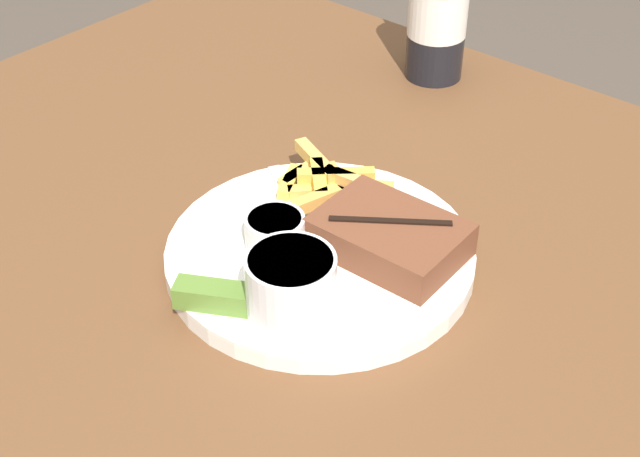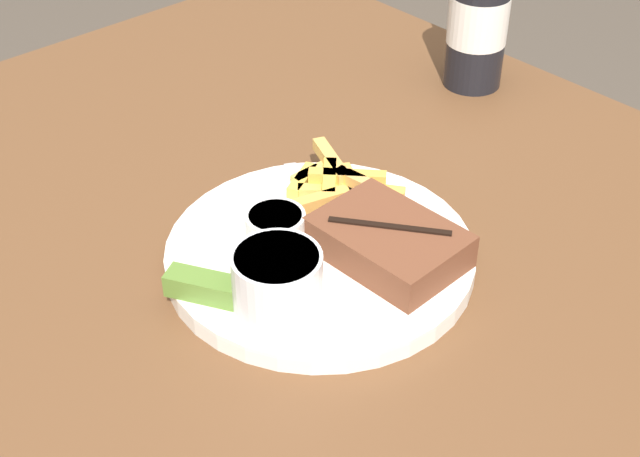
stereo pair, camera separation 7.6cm
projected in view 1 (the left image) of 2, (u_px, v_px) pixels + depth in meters
The scene contains 9 objects.
dining_table at pixel (320, 343), 0.84m from camera, with size 1.11×0.89×0.76m.
dinner_plate at pixel (320, 255), 0.78m from camera, with size 0.27×0.27×0.02m.
steak_portion at pixel (390, 236), 0.76m from camera, with size 0.13×0.09×0.03m.
fries_pile at pixel (325, 182), 0.83m from camera, with size 0.12×0.13×0.02m.
coleslaw_cup at pixel (291, 284), 0.69m from camera, with size 0.07×0.07×0.06m.
dipping_sauce_cup at pixel (275, 231), 0.76m from camera, with size 0.05×0.05×0.03m.
pickle_spear at pixel (221, 297), 0.71m from camera, with size 0.08×0.06×0.02m.
fork_utensil at pixel (294, 201), 0.82m from camera, with size 0.12×0.08×0.00m.
beer_bottle at pixel (438, 9), 1.01m from camera, with size 0.07×0.07×0.24m.
Camera 1 is at (0.39, -0.46, 1.26)m, focal length 50.00 mm.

